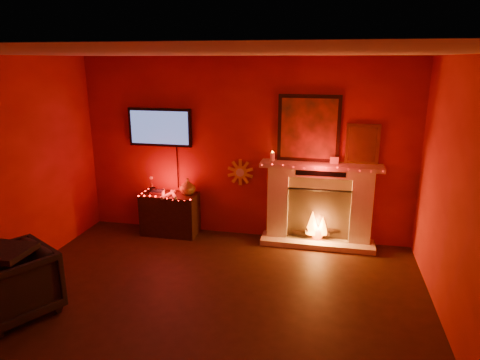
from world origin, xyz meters
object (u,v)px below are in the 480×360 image
object	(u,v)px
fireplace	(319,197)
armchair	(11,284)
console_table	(171,212)
tv	(160,128)
sunburst_clock	(240,172)

from	to	relation	value
fireplace	armchair	size ratio (longest dim) A/B	2.70
fireplace	console_table	distance (m)	2.29
fireplace	armchair	xyz separation A→B (m)	(-3.09, -2.59, -0.36)
tv	armchair	bearing A→B (deg)	-103.80
sunburst_clock	tv	bearing A→B (deg)	-178.76
sunburst_clock	console_table	world-z (taller)	sunburst_clock
console_table	sunburst_clock	bearing A→B (deg)	11.61
fireplace	sunburst_clock	world-z (taller)	fireplace
sunburst_clock	console_table	bearing A→B (deg)	-168.39
sunburst_clock	armchair	world-z (taller)	sunburst_clock
tv	armchair	xyz separation A→B (m)	(-0.65, -2.65, -1.28)
fireplace	tv	xyz separation A→B (m)	(-2.44, 0.06, 0.92)
sunburst_clock	armchair	distance (m)	3.34
tv	sunburst_clock	bearing A→B (deg)	1.24
fireplace	tv	bearing A→B (deg)	178.50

